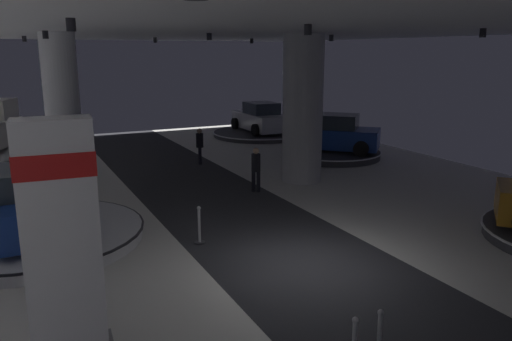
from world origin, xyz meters
name	(u,v)px	position (x,y,z in m)	size (l,w,h in m)	color
ground	(307,267)	(0.00, 0.00, -0.02)	(24.00, 44.00, 0.06)	silver
ceiling_with_spotlights	(313,18)	(0.00, 0.00, 5.55)	(24.00, 44.00, 0.39)	silver
column_right	(303,109)	(4.06, 6.96, 2.75)	(1.51, 1.51, 5.50)	#ADADB2
column_left	(63,115)	(-4.18, 9.08, 2.75)	(1.16, 1.16, 5.50)	silver
brand_sign_pylon	(62,245)	(-5.38, -1.63, 2.05)	(1.31, 0.74, 3.97)	slate
display_platform_far_right	(332,153)	(7.63, 10.06, 0.18)	(4.53, 4.53, 0.32)	#333338
display_car_far_right	(333,134)	(7.65, 10.04, 1.09)	(4.27, 4.22, 1.71)	navy
display_platform_deep_right	(260,133)	(7.34, 17.02, 0.15)	(5.54, 5.54, 0.27)	#333338
display_car_deep_right	(260,118)	(7.34, 16.99, 1.04)	(2.26, 4.27, 1.71)	silver
display_platform_mid_left	(35,235)	(-5.57, 4.45, 0.19)	(5.58, 5.58, 0.34)	silver
display_car_mid_left	(32,202)	(-5.57, 4.42, 1.11)	(2.29, 4.28, 1.71)	navy
visitor_walking_near	(200,144)	(1.56, 11.43, 0.91)	(0.32, 0.32, 1.59)	black
visitor_walking_far	(256,167)	(1.77, 6.29, 0.91)	(0.32, 0.32, 1.59)	black
stanchion_a	(199,230)	(-1.74, 2.48, 0.37)	(0.28, 0.28, 1.01)	#333338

